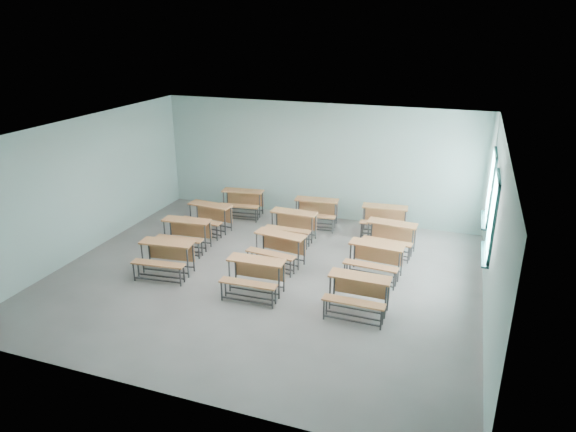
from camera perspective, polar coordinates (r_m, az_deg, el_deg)
name	(u,v)px	position (r m, az deg, el deg)	size (l,w,h in m)	color
room	(267,208)	(10.64, -2.30, 0.95)	(9.04, 8.04, 3.24)	gray
desk_unit_r0c0	(165,254)	(11.48, -13.47, -4.10)	(1.24, 0.90, 0.73)	#AC6D3E
desk_unit_r0c1	(255,272)	(10.40, -3.73, -6.25)	(1.19, 0.82, 0.73)	#AC6D3E
desk_unit_r0c2	(358,290)	(9.83, 7.80, -8.11)	(1.17, 0.79, 0.73)	#AC6D3E
desk_unit_r1c0	(185,230)	(12.64, -11.34, -1.57)	(1.22, 0.87, 0.73)	#AC6D3E
desk_unit_r1c1	(278,245)	(11.59, -1.10, -3.24)	(1.25, 0.92, 0.73)	#AC6D3E
desk_unit_r1c2	(375,256)	(11.22, 9.65, -4.40)	(1.22, 0.86, 0.73)	#AC6D3E
desk_unit_r2c0	(208,214)	(13.61, -8.84, 0.23)	(1.23, 0.89, 0.73)	#AC6D3E
desk_unit_r2c1	(293,222)	(12.92, 0.51, -0.65)	(1.18, 0.81, 0.73)	#AC6D3E
desk_unit_r2c2	(391,233)	(12.46, 11.34, -1.90)	(1.22, 0.87, 0.73)	#AC6D3E
desk_unit_r3c0	(242,199)	(14.62, -5.14, 1.85)	(1.25, 0.91, 0.73)	#AC6D3E
desk_unit_r3c1	(316,209)	(13.85, 3.12, 0.82)	(1.23, 0.89, 0.73)	#AC6D3E
desk_unit_r3c2	(384,216)	(13.53, 10.65, -0.01)	(1.23, 0.88, 0.73)	#AC6D3E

